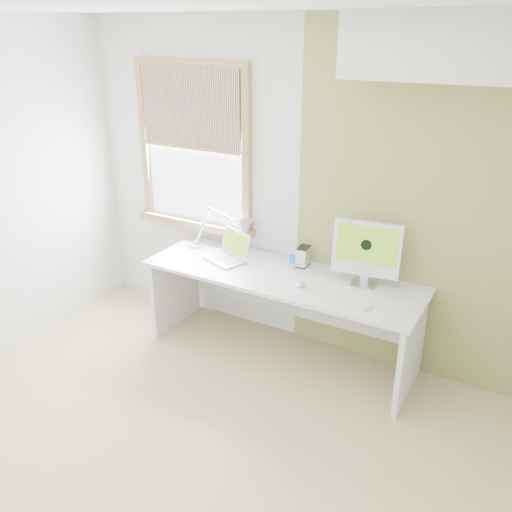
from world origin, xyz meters
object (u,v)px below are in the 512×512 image
Objects in this scene: desk_lamp at (235,229)px; imac at (367,250)px; desk at (284,294)px; external_drive at (303,256)px; laptop at (229,253)px.

desk_lamp is 1.18m from imac.
imac reaches higher than desk.
external_drive is at bearing 172.10° from imac.
desk is at bearing -114.21° from external_drive.
imac is at bearing 9.11° from desk.
imac reaches higher than laptop.
desk_lamp is (-0.56, 0.17, 0.39)m from desk.
laptop is 1.14m from imac.
laptop is (0.05, -0.18, -0.14)m from desk_lamp.
laptop is 0.80× the size of imac.
desk is 4.38× the size of imac.
external_drive is at bearing 0.01° from desk_lamp.
desk is 13.35× the size of external_drive.
desk is 0.77m from imac.
imac is at bearing -3.61° from desk_lamp.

